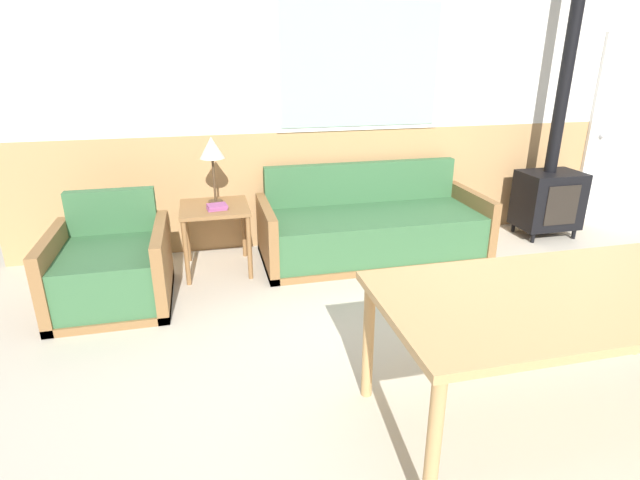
{
  "coord_description": "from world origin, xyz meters",
  "views": [
    {
      "loc": [
        -1.82,
        -2.0,
        1.8
      ],
      "look_at": [
        -1.05,
        1.23,
        0.54
      ],
      "focal_mm": 28.0,
      "sensor_mm": 36.0,
      "label": 1
    }
  ],
  "objects_px": {
    "armchair": "(112,271)",
    "wood_stove": "(551,182)",
    "side_table": "(215,217)",
    "dining_table": "(574,303)",
    "table_lamp": "(212,150)",
    "couch": "(372,230)"
  },
  "relations": [
    {
      "from": "table_lamp",
      "to": "wood_stove",
      "type": "bearing_deg",
      "value": 0.13
    },
    {
      "from": "armchair",
      "to": "side_table",
      "type": "xyz_separation_m",
      "value": [
        0.8,
        0.44,
        0.23
      ]
    },
    {
      "from": "couch",
      "to": "dining_table",
      "type": "distance_m",
      "value": 2.37
    },
    {
      "from": "couch",
      "to": "wood_stove",
      "type": "relative_size",
      "value": 0.81
    },
    {
      "from": "armchair",
      "to": "couch",
      "type": "bearing_deg",
      "value": 10.42
    },
    {
      "from": "table_lamp",
      "to": "dining_table",
      "type": "bearing_deg",
      "value": -56.68
    },
    {
      "from": "armchair",
      "to": "dining_table",
      "type": "distance_m",
      "value": 3.09
    },
    {
      "from": "armchair",
      "to": "side_table",
      "type": "height_order",
      "value": "armchair"
    },
    {
      "from": "couch",
      "to": "wood_stove",
      "type": "bearing_deg",
      "value": 3.46
    },
    {
      "from": "dining_table",
      "to": "couch",
      "type": "bearing_deg",
      "value": 94.99
    },
    {
      "from": "wood_stove",
      "to": "couch",
      "type": "bearing_deg",
      "value": -176.54
    },
    {
      "from": "armchair",
      "to": "wood_stove",
      "type": "distance_m",
      "value": 4.17
    },
    {
      "from": "dining_table",
      "to": "wood_stove",
      "type": "height_order",
      "value": "wood_stove"
    },
    {
      "from": "side_table",
      "to": "dining_table",
      "type": "height_order",
      "value": "dining_table"
    },
    {
      "from": "wood_stove",
      "to": "dining_table",
      "type": "bearing_deg",
      "value": -125.19
    },
    {
      "from": "couch",
      "to": "dining_table",
      "type": "height_order",
      "value": "couch"
    },
    {
      "from": "table_lamp",
      "to": "couch",
      "type": "bearing_deg",
      "value": -4.45
    },
    {
      "from": "table_lamp",
      "to": "wood_stove",
      "type": "relative_size",
      "value": 0.22
    },
    {
      "from": "wood_stove",
      "to": "armchair",
      "type": "bearing_deg",
      "value": -172.42
    },
    {
      "from": "couch",
      "to": "wood_stove",
      "type": "xyz_separation_m",
      "value": [
        1.92,
        0.12,
        0.32
      ]
    },
    {
      "from": "couch",
      "to": "dining_table",
      "type": "xyz_separation_m",
      "value": [
        0.2,
        -2.32,
        0.42
      ]
    },
    {
      "from": "couch",
      "to": "side_table",
      "type": "relative_size",
      "value": 3.52
    }
  ]
}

